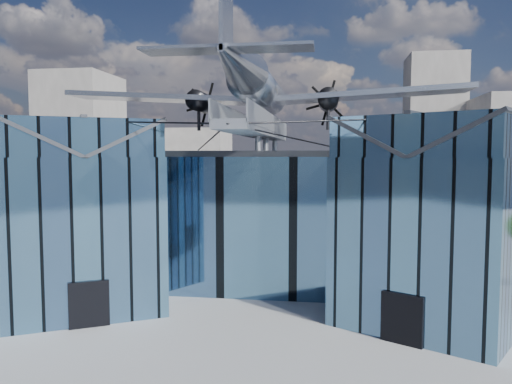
# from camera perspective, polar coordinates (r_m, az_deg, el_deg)

# --- Properties ---
(ground_plane) EXTENTS (120.00, 120.00, 0.00)m
(ground_plane) POSITION_cam_1_polar(r_m,az_deg,el_deg) (31.99, -0.54, -13.25)
(ground_plane) COLOR gray
(museum) EXTENTS (32.88, 24.50, 17.60)m
(museum) POSITION_cam_1_polar(r_m,az_deg,el_deg) (36.48, 0.88, -2.15)
(museum) COLOR teal
(museum) RESTS_ON ground
(bg_towers) EXTENTS (77.00, 24.50, 26.00)m
(bg_towers) POSITION_cam_1_polar(r_m,az_deg,el_deg) (80.67, 6.09, 4.59)
(bg_towers) COLOR gray
(bg_towers) RESTS_ON ground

